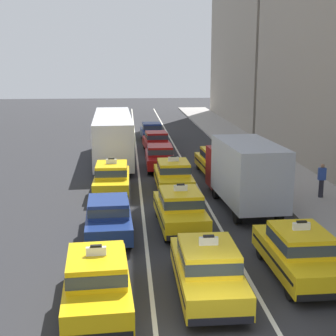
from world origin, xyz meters
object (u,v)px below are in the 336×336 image
at_px(taxi_left_nearest, 97,280).
at_px(sedan_left_second, 109,216).
at_px(taxi_right_nearest, 299,252).
at_px(taxi_right_third, 216,161).
at_px(taxi_center_second, 180,208).
at_px(sedan_center_sixth, 152,131).
at_px(taxi_center_nearest, 207,268).
at_px(pedestrian_by_storefront, 322,180).
at_px(bus_left_fourth, 113,135).
at_px(box_truck_right_second, 243,171).
at_px(taxi_left_fifth, 117,130).
at_px(sedan_center_fourth, 160,156).
at_px(taxi_left_third, 112,178).
at_px(taxi_center_third, 173,175).
at_px(sedan_center_fifth, 156,141).

bearing_deg(taxi_left_nearest, sedan_left_second, 88.90).
bearing_deg(taxi_right_nearest, taxi_right_third, 90.37).
height_order(taxi_center_second, sedan_center_sixth, taxi_center_second).
distance_m(taxi_center_nearest, pedestrian_by_storefront, 12.12).
xyz_separation_m(bus_left_fourth, box_truck_right_second, (6.51, -11.58, -0.04)).
bearing_deg(taxi_center_nearest, taxi_left_nearest, -171.28).
bearing_deg(taxi_left_nearest, bus_left_fourth, 90.28).
xyz_separation_m(taxi_left_fifth, sedan_center_fourth, (3.02, -12.08, -0.03)).
bearing_deg(taxi_center_second, taxi_right_third, 71.14).
bearing_deg(box_truck_right_second, taxi_left_nearest, -124.53).
bearing_deg(taxi_left_third, taxi_center_nearest, -74.75).
relative_size(bus_left_fourth, sedan_center_fourth, 2.61).
xyz_separation_m(taxi_left_third, taxi_center_third, (3.28, 0.33, 0.00)).
bearing_deg(taxi_left_third, sedan_center_sixth, 80.19).
xyz_separation_m(taxi_center_third, pedestrian_by_storefront, (7.28, -2.37, 0.15)).
distance_m(taxi_left_nearest, taxi_right_third, 17.15).
relative_size(taxi_left_fifth, taxi_center_nearest, 1.01).
xyz_separation_m(sedan_center_fifth, taxi_right_third, (3.19, -7.86, 0.03)).
xyz_separation_m(taxi_center_third, taxi_right_third, (2.95, 3.49, 0.00)).
xyz_separation_m(taxi_center_second, taxi_right_third, (3.23, 9.44, 0.00)).
bearing_deg(taxi_left_fifth, taxi_left_third, -89.69).
relative_size(taxi_left_third, sedan_center_fourth, 1.06).
relative_size(bus_left_fourth, sedan_center_sixth, 2.58).
bearing_deg(taxi_center_third, pedestrian_by_storefront, -18.02).
distance_m(taxi_center_third, box_truck_right_second, 4.49).
bearing_deg(sedan_center_fifth, sedan_left_second, -99.42).
xyz_separation_m(bus_left_fourth, taxi_right_third, (6.40, -4.94, -0.94)).
bearing_deg(sedan_left_second, taxi_right_third, 58.73).
relative_size(taxi_center_nearest, sedan_center_fourth, 1.06).
xyz_separation_m(sedan_left_second, sedan_center_fourth, (2.86, 12.07, 0.00)).
distance_m(bus_left_fourth, taxi_center_second, 14.76).
relative_size(sedan_center_sixth, taxi_right_third, 0.94).
height_order(taxi_left_third, pedestrian_by_storefront, taxi_left_third).
relative_size(taxi_left_third, taxi_center_nearest, 1.00).
bearing_deg(taxi_right_third, pedestrian_by_storefront, -53.51).
bearing_deg(pedestrian_by_storefront, taxi_left_nearest, -136.45).
height_order(box_truck_right_second, taxi_right_third, box_truck_right_second).
relative_size(taxi_left_nearest, box_truck_right_second, 0.66).
relative_size(sedan_left_second, taxi_left_third, 0.96).
height_order(taxi_center_nearest, taxi_center_third, same).
relative_size(sedan_center_fourth, sedan_center_sixth, 0.99).
bearing_deg(pedestrian_by_storefront, taxi_right_third, 126.49).
bearing_deg(taxi_center_second, taxi_center_third, 87.35).
xyz_separation_m(sedan_center_fourth, sedan_center_sixth, (0.04, 11.38, 0.00)).
bearing_deg(taxi_left_fifth, taxi_right_nearest, -77.26).
relative_size(taxi_center_second, pedestrian_by_storefront, 2.68).
distance_m(taxi_center_third, pedestrian_by_storefront, 7.66).
height_order(sedan_center_fourth, sedan_center_sixth, same).
relative_size(taxi_center_nearest, pedestrian_by_storefront, 2.64).
xyz_separation_m(taxi_center_second, sedan_center_fourth, (-0.09, 11.34, -0.03)).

